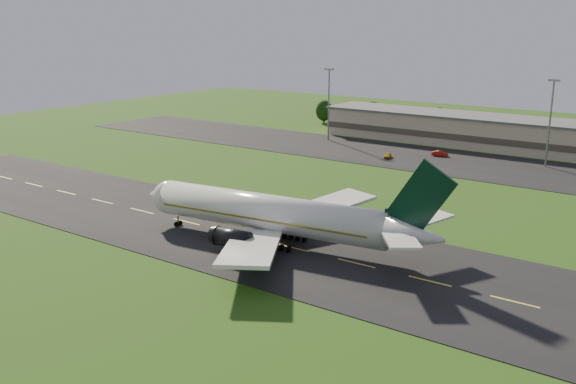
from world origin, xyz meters
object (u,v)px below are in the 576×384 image
Objects in this scene: light_mast_centre at (551,113)px; service_vehicle_b at (440,153)px; service_vehicle_a at (388,155)px; airliner at (274,214)px; terminal at (570,141)px; light_mast_west at (329,96)px.

light_mast_centre is 4.97× the size of service_vehicle_b.
service_vehicle_a is 0.89× the size of service_vehicle_b.
airliner is at bearing -103.73° from light_mast_centre.
light_mast_centre is 5.58× the size of service_vehicle_a.
service_vehicle_a is at bearing -141.33° from terminal.
terminal reaches higher than service_vehicle_b.
service_vehicle_b is at bearing -143.68° from terminal.
light_mast_centre is (60.00, 0.00, 0.00)m from light_mast_west.
service_vehicle_a is (-35.97, -28.79, -3.27)m from terminal.
airliner is at bearing -95.58° from service_vehicle_a.
terminal is 18.45m from light_mast_centre.
service_vehicle_b is at bearing 86.60° from airliner.
light_mast_centre is at bearing -92.12° from service_vehicle_b.
light_mast_centre is (-1.40, -16.18, 8.75)m from terminal.
airliner is at bearing 174.72° from service_vehicle_b.
light_mast_west is 60.00m from light_mast_centre.
light_mast_centre is at bearing 68.93° from airliner.
terminal reaches higher than service_vehicle_a.
light_mast_west reaches higher than service_vehicle_b.
light_mast_west is at bearing 75.74° from service_vehicle_b.
service_vehicle_a is at bearing -159.96° from light_mast_centre.
service_vehicle_b is (-24.82, -3.10, -11.96)m from light_mast_centre.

